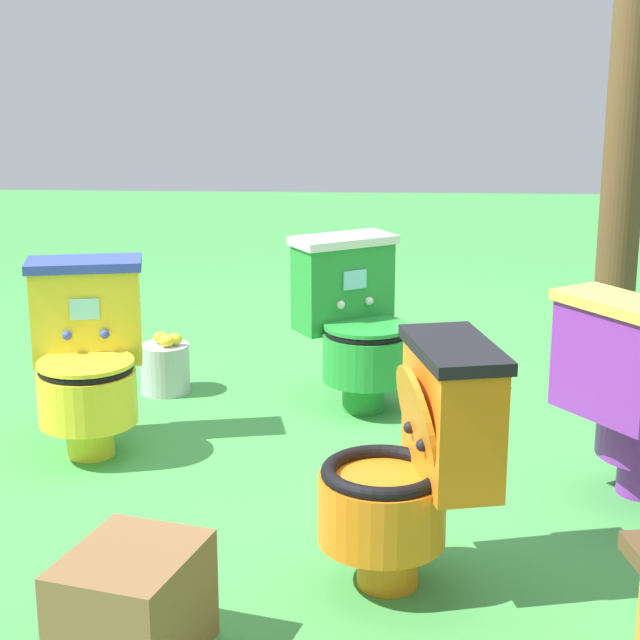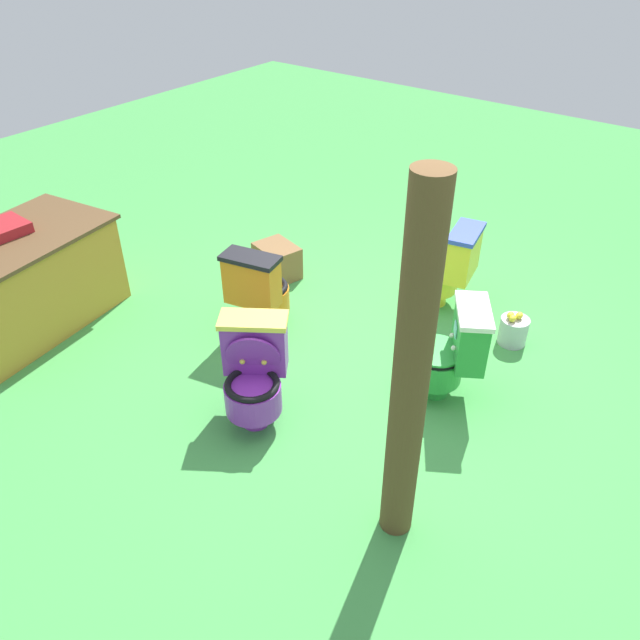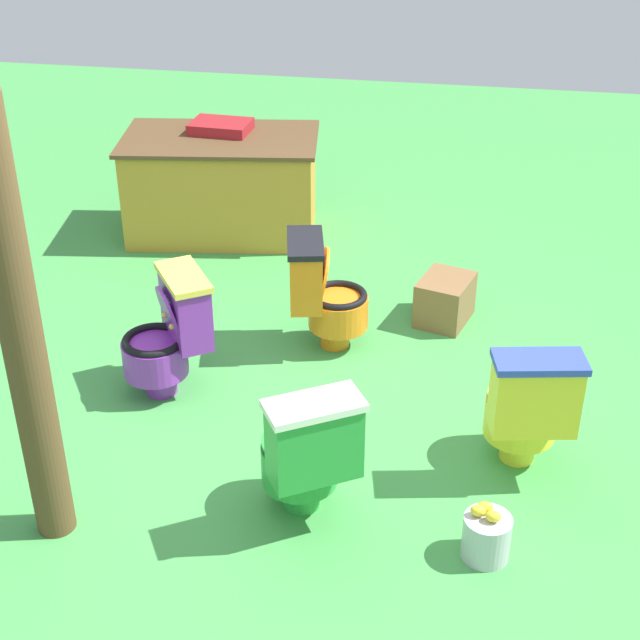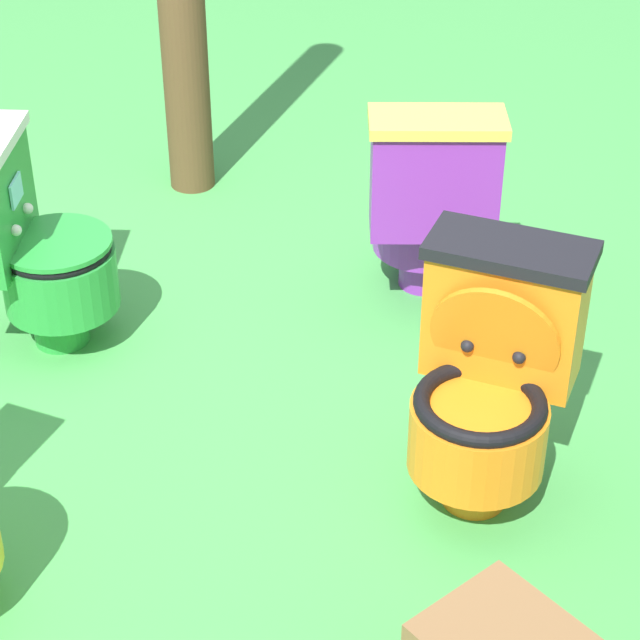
{
  "view_description": "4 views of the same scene",
  "coord_description": "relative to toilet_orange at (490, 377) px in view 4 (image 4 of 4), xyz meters",
  "views": [
    {
      "loc": [
        0.04,
        3.85,
        1.55
      ],
      "look_at": [
        0.23,
        0.08,
        0.54
      ],
      "focal_mm": 59.93,
      "sensor_mm": 36.0,
      "label": 1
    },
    {
      "loc": [
        -3.09,
        -1.86,
        2.97
      ],
      "look_at": [
        -0.21,
        0.33,
        0.45
      ],
      "focal_mm": 35.38,
      "sensor_mm": 36.0,
      "label": 2
    },
    {
      "loc": [
        0.79,
        -3.88,
        3.06
      ],
      "look_at": [
        -0.01,
        0.5,
        0.48
      ],
      "focal_mm": 52.15,
      "sensor_mm": 36.0,
      "label": 3
    },
    {
      "loc": [
        2.3,
        2.1,
        2.29
      ],
      "look_at": [
        0.08,
        0.57,
        0.48
      ],
      "focal_mm": 67.61,
      "sensor_mm": 36.0,
      "label": 4
    }
  ],
  "objects": [
    {
      "name": "toilet_green",
      "position": [
        0.2,
        -1.54,
        -0.0
      ],
      "size": [
        0.6,
        0.63,
        0.73
      ],
      "rotation": [
        0.0,
        0.0,
        0.55
      ],
      "color": "green",
      "rests_on": "ground"
    },
    {
      "name": "toilet_orange",
      "position": [
        0.0,
        0.0,
        0.0
      ],
      "size": [
        0.57,
        0.5,
        0.73
      ],
      "rotation": [
        0.0,
        0.0,
        4.93
      ],
      "color": "orange",
      "rests_on": "ground"
    },
    {
      "name": "ground",
      "position": [
        0.08,
        -1.01,
        -0.37
      ],
      "size": [
        14.0,
        14.0,
        0.0
      ],
      "primitive_type": "plane",
      "color": "#429947"
    },
    {
      "name": "toilet_purple",
      "position": [
        -0.77,
        -0.63,
        0.0
      ],
      "size": [
        0.63,
        0.61,
        0.73
      ],
      "rotation": [
        0.0,
        0.0,
        2.17
      ],
      "color": "purple",
      "rests_on": "ground"
    }
  ]
}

